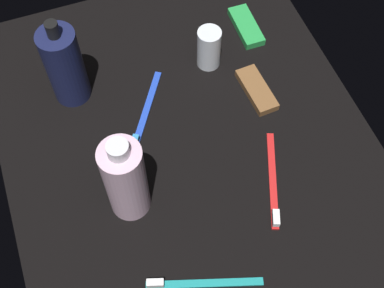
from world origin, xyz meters
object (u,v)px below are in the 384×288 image
(bodywash_bottle, at_px, (125,180))
(deodorant_stick, at_px, (209,48))
(toothbrush_blue, at_px, (144,115))
(snack_bar_green, at_px, (246,26))
(toothbrush_red, at_px, (273,184))
(snack_bar_brown, at_px, (257,90))
(toothbrush_teal, at_px, (197,283))
(lotion_bottle, at_px, (65,66))

(bodywash_bottle, height_order, deodorant_stick, bodywash_bottle)
(toothbrush_blue, bearing_deg, bodywash_bottle, 154.88)
(bodywash_bottle, distance_m, toothbrush_blue, 0.19)
(toothbrush_blue, distance_m, snack_bar_green, 0.29)
(toothbrush_blue, bearing_deg, toothbrush_red, -142.13)
(toothbrush_blue, distance_m, snack_bar_brown, 0.21)
(deodorant_stick, xyz_separation_m, snack_bar_green, (0.05, -0.10, -0.04))
(snack_bar_green, bearing_deg, toothbrush_teal, 149.75)
(deodorant_stick, xyz_separation_m, toothbrush_blue, (-0.08, 0.15, -0.04))
(toothbrush_red, bearing_deg, toothbrush_blue, 37.87)
(bodywash_bottle, relative_size, toothbrush_red, 1.11)
(deodorant_stick, bearing_deg, bodywash_bottle, 135.62)
(lotion_bottle, bearing_deg, snack_bar_green, -84.63)
(snack_bar_green, bearing_deg, lotion_bottle, 96.32)
(toothbrush_teal, distance_m, snack_bar_green, 0.53)
(toothbrush_teal, bearing_deg, toothbrush_blue, -2.96)
(bodywash_bottle, distance_m, deodorant_stick, 0.33)
(snack_bar_green, bearing_deg, snack_bar_brown, 165.03)
(bodywash_bottle, xyz_separation_m, deodorant_stick, (0.23, -0.23, -0.04))
(bodywash_bottle, bearing_deg, toothbrush_teal, -161.31)
(toothbrush_blue, xyz_separation_m, snack_bar_brown, (-0.02, -0.21, 0.00))
(snack_bar_green, bearing_deg, toothbrush_red, 165.29)
(toothbrush_teal, bearing_deg, bodywash_bottle, 18.69)
(snack_bar_brown, bearing_deg, bodywash_bottle, 111.91)
(snack_bar_green, bearing_deg, bodywash_bottle, 131.94)
(toothbrush_red, relative_size, snack_bar_green, 1.65)
(deodorant_stick, distance_m, snack_bar_brown, 0.12)
(lotion_bottle, distance_m, snack_bar_green, 0.37)
(toothbrush_teal, height_order, snack_bar_brown, toothbrush_teal)
(bodywash_bottle, xyz_separation_m, snack_bar_brown, (0.13, -0.29, -0.08))
(bodywash_bottle, bearing_deg, snack_bar_green, -49.01)
(toothbrush_blue, bearing_deg, snack_bar_green, -62.86)
(toothbrush_red, bearing_deg, toothbrush_teal, 122.11)
(toothbrush_teal, xyz_separation_m, toothbrush_blue, (0.32, -0.02, 0.00))
(lotion_bottle, distance_m, toothbrush_red, 0.41)
(toothbrush_blue, xyz_separation_m, snack_bar_green, (0.13, -0.26, 0.00))
(snack_bar_brown, xyz_separation_m, snack_bar_green, (0.15, -0.04, 0.00))
(toothbrush_teal, distance_m, toothbrush_blue, 0.32)
(deodorant_stick, xyz_separation_m, toothbrush_red, (-0.28, -0.01, -0.04))
(lotion_bottle, height_order, bodywash_bottle, bodywash_bottle)
(lotion_bottle, relative_size, deodorant_stick, 2.19)
(bodywash_bottle, height_order, toothbrush_red, bodywash_bottle)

